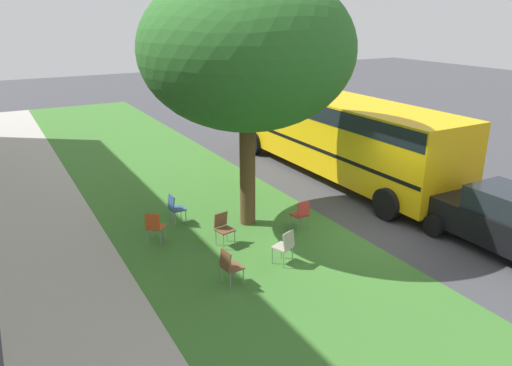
# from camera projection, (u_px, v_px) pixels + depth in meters

# --- Properties ---
(ground) EXTENTS (80.00, 80.00, 0.00)m
(ground) POSITION_uv_depth(u_px,v_px,m) (363.00, 234.00, 13.50)
(ground) COLOR #424247
(grass_verge) EXTENTS (48.00, 6.00, 0.01)m
(grass_verge) POSITION_uv_depth(u_px,v_px,m) (263.00, 261.00, 12.03)
(grass_verge) COLOR #3D752D
(grass_verge) RESTS_ON ground
(sidewalk_strip) EXTENTS (48.00, 2.80, 0.01)m
(sidewalk_strip) POSITION_uv_depth(u_px,v_px,m) (77.00, 312.00, 10.00)
(sidewalk_strip) COLOR #ADA89E
(sidewalk_strip) RESTS_ON ground
(street_tree) EXTENTS (5.63, 5.63, 6.94)m
(street_tree) POSITION_uv_depth(u_px,v_px,m) (247.00, 51.00, 12.60)
(street_tree) COLOR brown
(street_tree) RESTS_ON ground
(chair_0) EXTENTS (0.44, 0.44, 0.88)m
(chair_0) POSITION_uv_depth(u_px,v_px,m) (175.00, 207.00, 13.99)
(chair_0) COLOR #335184
(chair_0) RESTS_ON ground
(chair_1) EXTENTS (0.46, 0.46, 0.88)m
(chair_1) POSITION_uv_depth(u_px,v_px,m) (230.00, 265.00, 10.79)
(chair_1) COLOR brown
(chair_1) RESTS_ON ground
(chair_2) EXTENTS (0.59, 0.59, 0.88)m
(chair_2) POSITION_uv_depth(u_px,v_px,m) (154.00, 225.00, 12.79)
(chair_2) COLOR #C64C1E
(chair_2) RESTS_ON ground
(chair_3) EXTENTS (0.49, 0.49, 0.88)m
(chair_3) POSITION_uv_depth(u_px,v_px,m) (223.00, 226.00, 12.72)
(chair_3) COLOR brown
(chair_3) RESTS_ON ground
(chair_4) EXTENTS (0.46, 0.46, 0.88)m
(chair_4) POSITION_uv_depth(u_px,v_px,m) (301.00, 213.00, 13.58)
(chair_4) COLOR #B7332D
(chair_4) RESTS_ON ground
(chair_5) EXTENTS (0.54, 0.54, 0.88)m
(chair_5) POSITION_uv_depth(u_px,v_px,m) (285.00, 245.00, 11.72)
(chair_5) COLOR #ADA393
(chair_5) RESTS_ON ground
(parked_car) EXTENTS (3.70, 1.92, 1.65)m
(parked_car) POSITION_uv_depth(u_px,v_px,m) (505.00, 220.00, 12.31)
(parked_car) COLOR black
(parked_car) RESTS_ON ground
(school_bus) EXTENTS (10.40, 2.80, 2.88)m
(school_bus) POSITION_uv_depth(u_px,v_px,m) (338.00, 129.00, 17.75)
(school_bus) COLOR yellow
(school_bus) RESTS_ON ground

